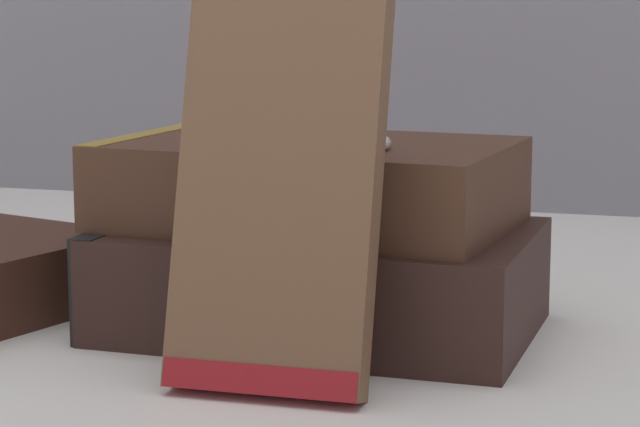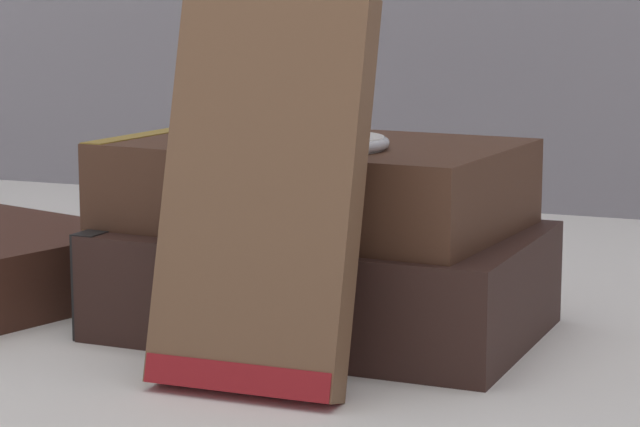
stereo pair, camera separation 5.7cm
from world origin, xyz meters
name	(u,v)px [view 1 (the left image)]	position (x,y,z in m)	size (l,w,h in m)	color
ground_plane	(317,335)	(0.00, 0.00, 0.00)	(3.00, 3.00, 0.00)	white
book_flat_bottom	(308,279)	(-0.01, 0.01, 0.03)	(0.20, 0.14, 0.05)	#331E19
book_flat_top	(300,183)	(-0.01, 0.02, 0.07)	(0.20, 0.14, 0.04)	#4C2D1E
book_leaning_front	(278,206)	(0.01, -0.08, 0.08)	(0.08, 0.06, 0.16)	brown
pocket_watch	(327,142)	(0.01, -0.01, 0.09)	(0.06, 0.06, 0.01)	white
reading_glasses	(343,273)	(-0.02, 0.13, 0.00)	(0.10, 0.06, 0.00)	#ADADB2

